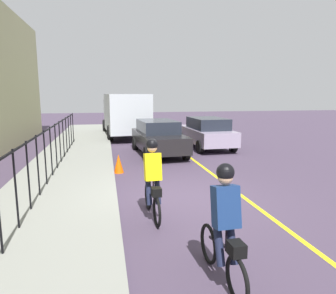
% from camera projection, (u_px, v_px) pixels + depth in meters
% --- Properties ---
extents(ground_plane, '(80.00, 80.00, 0.00)m').
position_uv_depth(ground_plane, '(184.00, 197.00, 8.49)').
color(ground_plane, '#433649').
extents(lane_line_centre, '(36.00, 0.12, 0.01)m').
position_uv_depth(lane_line_centre, '(238.00, 193.00, 8.80)').
color(lane_line_centre, yellow).
rests_on(lane_line_centre, ground).
extents(sidewalk, '(40.00, 3.20, 0.15)m').
position_uv_depth(sidewalk, '(53.00, 203.00, 7.82)').
color(sidewalk, gray).
rests_on(sidewalk, ground).
extents(iron_fence, '(17.61, 0.04, 1.60)m').
position_uv_depth(iron_fence, '(41.00, 151.00, 8.51)').
color(iron_fence, black).
rests_on(iron_fence, sidewalk).
extents(cyclist_lead, '(1.71, 0.37, 1.83)m').
position_uv_depth(cyclist_lead, '(153.00, 179.00, 6.89)').
color(cyclist_lead, black).
rests_on(cyclist_lead, ground).
extents(cyclist_follow, '(1.71, 0.37, 1.83)m').
position_uv_depth(cyclist_follow, '(225.00, 225.00, 4.48)').
color(cyclist_follow, black).
rests_on(cyclist_follow, ground).
extents(patrol_sedan, '(4.45, 2.03, 1.58)m').
position_uv_depth(patrol_sedan, '(207.00, 132.00, 16.13)').
color(patrol_sedan, '#9689A2').
rests_on(patrol_sedan, ground).
extents(parked_sedan_rear, '(4.51, 2.16, 1.58)m').
position_uv_depth(parked_sedan_rear, '(158.00, 137.00, 14.38)').
color(parked_sedan_rear, black).
rests_on(parked_sedan_rear, ground).
extents(box_truck_background, '(6.85, 2.88, 2.78)m').
position_uv_depth(box_truck_background, '(125.00, 113.00, 20.14)').
color(box_truck_background, silver).
rests_on(box_truck_background, ground).
extents(traffic_cone_near, '(0.36, 0.36, 0.66)m').
position_uv_depth(traffic_cone_near, '(119.00, 164.00, 11.07)').
color(traffic_cone_near, '#EB5306').
rests_on(traffic_cone_near, ground).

